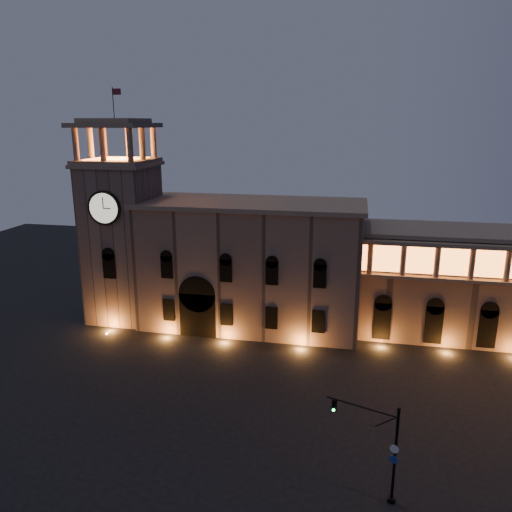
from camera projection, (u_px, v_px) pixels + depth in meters
name	position (u px, v px, depth m)	size (l,w,h in m)	color
ground	(225.00, 407.00, 50.46)	(160.00, 160.00, 0.00)	black
government_building	(250.00, 264.00, 69.33)	(30.80, 12.80, 17.60)	#785D4E
clock_tower	(123.00, 234.00, 71.01)	(9.80, 9.80, 32.40)	#785D4E
colonnade_wing	(509.00, 285.00, 65.02)	(40.60, 11.50, 14.50)	brown
traffic_light	(382.00, 449.00, 37.32)	(5.59, 2.22, 8.06)	black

